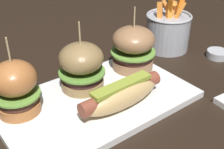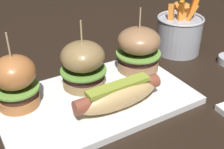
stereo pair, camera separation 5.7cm
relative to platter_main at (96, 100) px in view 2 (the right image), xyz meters
The scene contains 7 objects.
ground_plane 0.01m from the platter_main, ahead, with size 3.00×3.00×0.00m, color black.
platter_main is the anchor object (origin of this frame).
hot_dog 0.06m from the platter_main, 64.86° to the right, with size 0.18×0.06×0.05m.
slider_left 0.16m from the platter_main, 158.88° to the left, with size 0.08×0.08×0.15m.
slider_center 0.08m from the platter_main, 89.03° to the left, with size 0.09×0.09×0.14m.
slider_right 0.16m from the platter_main, 20.91° to the left, with size 0.10×0.10×0.14m.
fries_bucket 0.31m from the platter_main, 18.15° to the left, with size 0.12×0.12×0.14m.
Camera 2 is at (-0.21, -0.43, 0.35)m, focal length 47.22 mm.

